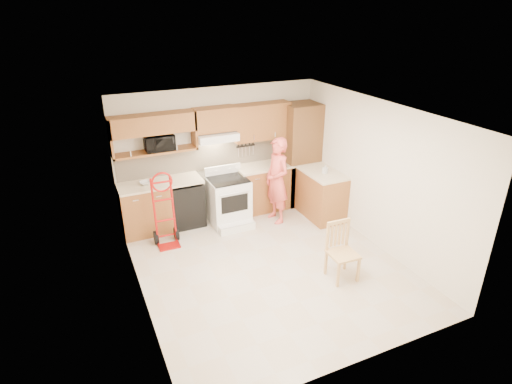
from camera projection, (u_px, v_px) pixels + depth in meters
floor at (269, 266)px, 6.81m from camera, size 4.00×4.50×0.02m
ceiling at (271, 112)px, 5.77m from camera, size 4.00×4.50×0.02m
wall_back at (219, 151)px, 8.17m from camera, size 4.00×0.02×2.50m
wall_front at (364, 277)px, 4.41m from camera, size 4.00×0.02×2.50m
wall_left at (133, 222)px, 5.53m from camera, size 0.02×4.50×2.50m
wall_right at (377, 175)px, 7.05m from camera, size 0.02×4.50×2.50m
backsplash at (219, 154)px, 8.17m from camera, size 3.92×0.03×0.55m
lower_cab_left at (146, 209)px, 7.65m from camera, size 0.90×0.60×0.90m
dishwasher at (186, 203)px, 7.95m from camera, size 0.60×0.60×0.85m
lower_cab_right at (264, 188)px, 8.55m from camera, size 1.14×0.60×0.90m
countertop_left at (160, 183)px, 7.58m from camera, size 1.50×0.63×0.04m
countertop_right at (264, 166)px, 8.36m from camera, size 1.14×0.63×0.04m
cab_return_right at (321, 195)px, 8.22m from camera, size 0.60×1.00×0.90m
countertop_return at (323, 173)px, 8.02m from camera, size 0.63×1.00×0.04m
pantry_tall at (300, 154)px, 8.61m from camera, size 0.70×0.60×2.10m
upper_cab_left at (153, 124)px, 7.25m from camera, size 1.50×0.33×0.34m
upper_shelf_mw at (155, 152)px, 7.46m from camera, size 1.50×0.33×0.04m
upper_cab_center at (214, 119)px, 7.69m from camera, size 0.76×0.33×0.44m
upper_cab_right at (261, 121)px, 8.11m from camera, size 1.14×0.33×0.70m
range_hood at (216, 137)px, 7.77m from camera, size 0.76×0.46×0.14m
knife_strip at (246, 149)px, 8.33m from camera, size 0.40×0.05×0.29m
microwave at (159, 143)px, 7.43m from camera, size 0.52×0.35×0.28m
range at (230, 198)px, 7.90m from camera, size 0.72×0.95×1.07m
person at (277, 181)px, 7.89m from camera, size 0.45×0.64×1.67m
hand_truck at (165, 213)px, 7.15m from camera, size 0.49×0.45×1.23m
dining_chair at (343, 252)px, 6.31m from camera, size 0.43×0.46×0.91m
soap_bottle at (325, 169)px, 7.92m from camera, size 0.09×0.10×0.17m
bowl at (146, 183)px, 7.46m from camera, size 0.23×0.23×0.05m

